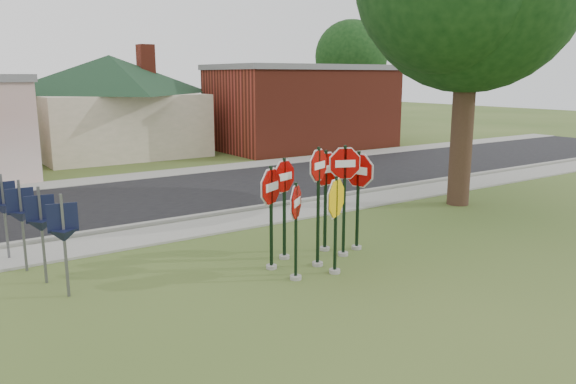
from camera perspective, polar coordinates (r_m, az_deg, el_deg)
ground at (r=11.69m, az=6.69°, el=-9.07°), size 120.00×120.00×0.00m
sidewalk_near at (r=16.03m, az=-6.28°, el=-3.18°), size 60.00×1.60×0.06m
road at (r=20.02m, az=-12.36°, el=-0.41°), size 60.00×7.00×0.04m
sidewalk_far at (r=23.99m, az=-16.23°, el=1.41°), size 60.00×1.60×0.06m
curb at (r=16.88m, az=-7.89°, el=-2.32°), size 60.00×0.20×0.14m
stop_sign_center at (r=12.13m, az=3.10°, el=0.09°), size 0.90×0.41×2.74m
stop_sign_yellow at (r=11.78m, az=4.87°, el=-2.07°), size 1.04×0.58×2.22m
stop_sign_left at (r=11.38m, az=0.81°, el=-2.87°), size 0.77×0.65×2.14m
stop_sign_right at (r=12.89m, az=5.76°, el=0.69°), size 0.96×0.40×2.70m
stop_sign_back_right at (r=13.27m, az=3.83°, el=0.64°), size 1.12×0.24×2.55m
stop_sign_back_left at (r=12.64m, az=-0.38°, el=-0.30°), size 0.99×0.37×2.45m
stop_sign_far_right at (r=13.44m, az=7.14°, el=0.61°), size 0.28×1.11×2.51m
stop_sign_far_left at (r=11.98m, az=-1.73°, el=-1.17°), size 0.99×0.53×2.38m
route_sign_row at (r=13.16m, az=-25.44°, el=-2.21°), size 1.43×4.63×2.00m
building_house at (r=31.59m, az=-17.57°, el=10.31°), size 11.60×11.60×6.20m
building_brick at (r=32.95m, az=1.49°, el=8.71°), size 10.20×6.20×4.75m
bg_tree_right at (r=45.01m, az=6.42°, el=13.50°), size 5.60×5.60×8.40m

